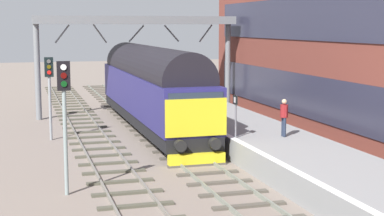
{
  "coord_description": "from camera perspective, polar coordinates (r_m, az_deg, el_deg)",
  "views": [
    {
      "loc": [
        -6.92,
        -27.39,
        5.8
      ],
      "look_at": [
        0.2,
        -2.96,
        2.24
      ],
      "focal_mm": 55.29,
      "sensor_mm": 36.0,
      "label": 1
    }
  ],
  "objects": [
    {
      "name": "station_platform",
      "position": [
        29.82,
        4.69,
        -2.3
      ],
      "size": [
        4.0,
        44.0,
        1.01
      ],
      "color": "gray",
      "rests_on": "ground"
    },
    {
      "name": "diesel_locomotive",
      "position": [
        32.72,
        -3.95,
        2.12
      ],
      "size": [
        2.74,
        17.76,
        4.68
      ],
      "color": "black",
      "rests_on": "ground"
    },
    {
      "name": "overhead_footbridge",
      "position": [
        38.14,
        -5.39,
        7.92
      ],
      "size": [
        12.81,
        2.0,
        6.39
      ],
      "color": "slate",
      "rests_on": "ground"
    },
    {
      "name": "waiting_passenger",
      "position": [
        25.9,
        8.87,
        -0.59
      ],
      "size": [
        0.36,
        0.51,
        1.64
      ],
      "rotation": [
        0.0,
        0.0,
        1.51
      ],
      "color": "#242D40",
      "rests_on": "station_platform"
    },
    {
      "name": "platform_number_sign",
      "position": [
        25.33,
        4.23,
        -0.17
      ],
      "size": [
        0.1,
        0.44,
        1.82
      ],
      "color": "slate",
      "rests_on": "station_platform"
    },
    {
      "name": "track_adjacent_west",
      "position": [
        28.19,
        -8.97,
        -3.89
      ],
      "size": [
        2.5,
        60.0,
        0.15
      ],
      "color": "slate",
      "rests_on": "ground"
    },
    {
      "name": "signal_post_mid",
      "position": [
        30.66,
        -13.58,
        1.99
      ],
      "size": [
        0.44,
        0.22,
        4.23
      ],
      "color": "gray",
      "rests_on": "ground"
    },
    {
      "name": "signal_post_near",
      "position": [
        20.44,
        -12.2,
        -0.19
      ],
      "size": [
        0.44,
        0.22,
        4.62
      ],
      "color": "gray",
      "rests_on": "ground"
    },
    {
      "name": "ground_plane",
      "position": [
        28.84,
        -2.03,
        -3.64
      ],
      "size": [
        140.0,
        140.0,
        0.0
      ],
      "primitive_type": "plane",
      "color": "slate",
      "rests_on": "ground"
    },
    {
      "name": "track_main",
      "position": [
        28.83,
        -2.03,
        -3.53
      ],
      "size": [
        2.5,
        60.0,
        0.15
      ],
      "color": "slate",
      "rests_on": "ground"
    }
  ]
}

